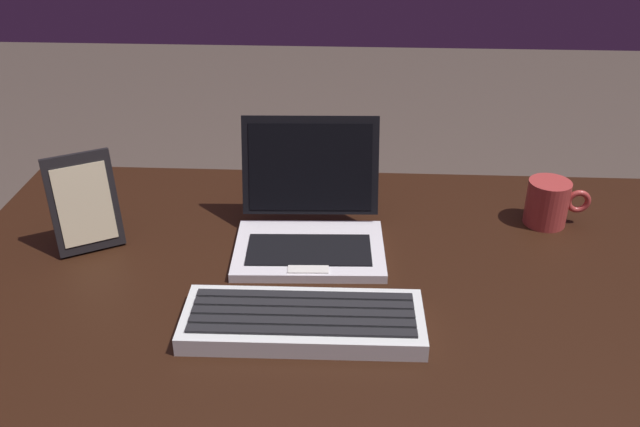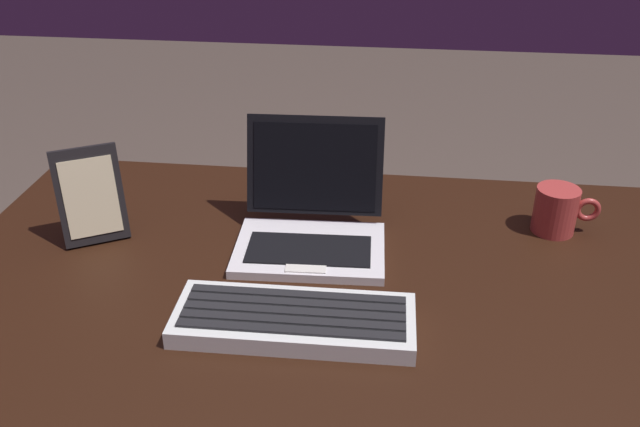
# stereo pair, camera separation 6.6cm
# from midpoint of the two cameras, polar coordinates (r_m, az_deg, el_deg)

# --- Properties ---
(desk) EXTENTS (1.38, 0.81, 0.71)m
(desk) POSITION_cam_midpoint_polar(r_m,az_deg,el_deg) (1.16, 1.67, -9.19)
(desk) COLOR black
(desk) RESTS_ON ground
(laptop_front) EXTENTS (0.26, 0.24, 0.20)m
(laptop_front) POSITION_cam_midpoint_polar(r_m,az_deg,el_deg) (1.18, -2.46, -0.83)
(laptop_front) COLOR silver
(laptop_front) RESTS_ON desk
(external_keyboard) EXTENTS (0.35, 0.14, 0.03)m
(external_keyboard) POSITION_cam_midpoint_polar(r_m,az_deg,el_deg) (1.00, -3.33, -8.93)
(external_keyboard) COLOR silver
(external_keyboard) RESTS_ON desk
(photo_frame) EXTENTS (0.12, 0.09, 0.17)m
(photo_frame) POSITION_cam_midpoint_polar(r_m,az_deg,el_deg) (1.22, -20.53, 0.74)
(photo_frame) COLOR black
(photo_frame) RESTS_ON desk
(coffee_mug) EXTENTS (0.12, 0.08, 0.08)m
(coffee_mug) POSITION_cam_midpoint_polar(r_m,az_deg,el_deg) (1.30, 17.13, 0.85)
(coffee_mug) COLOR #A93734
(coffee_mug) RESTS_ON desk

